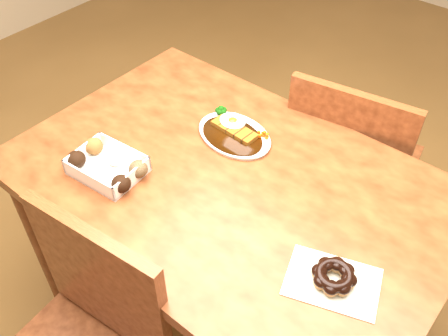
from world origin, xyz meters
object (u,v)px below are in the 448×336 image
Objects in this scene: chair_far at (348,165)px; pon_de_ring at (334,277)px; katsu_curry_plate at (234,132)px; table at (229,203)px; donut_box at (107,165)px.

chair_far is 3.59× the size of pon_de_ring.
katsu_curry_plate is 1.07× the size of pon_de_ring.
chair_far is (0.12, 0.54, -0.17)m from table.
pon_de_ring is (0.38, -0.11, 0.12)m from table.
katsu_curry_plate is at bearing 63.68° from donut_box.
table is 4.95× the size of pon_de_ring.
katsu_curry_plate reaches higher than table.
katsu_curry_plate is 1.16× the size of donut_box.
katsu_curry_plate is (-0.10, 0.15, 0.11)m from table.
table is 4.62× the size of katsu_curry_plate.
chair_far is 0.53m from katsu_curry_plate.
pon_de_ring reaches higher than table.
donut_box is (-0.39, -0.73, 0.30)m from chair_far.
table is 0.36m from donut_box.
table is 0.21m from katsu_curry_plate.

